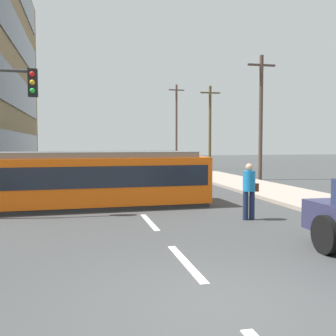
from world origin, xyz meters
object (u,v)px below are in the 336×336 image
object	(u,v)px
utility_pole_far	(210,126)
utility_pole_distant	(176,123)
city_bus	(92,169)
streetcar_tram	(88,178)
utility_pole_mid	(261,115)
pedestrian_crossing	(249,188)
parked_sedan_mid	(7,181)

from	to	relation	value
utility_pole_far	utility_pole_distant	world-z (taller)	utility_pole_distant
city_bus	utility_pole_far	xyz separation A→B (m)	(10.74, 14.31, 2.79)
utility_pole_far	utility_pole_distant	size ratio (longest dim) A/B	0.82
streetcar_tram	city_bus	world-z (taller)	streetcar_tram
utility_pole_distant	utility_pole_mid	bearing A→B (deg)	-89.64
city_bus	pedestrian_crossing	xyz separation A→B (m)	(4.33, -8.47, -0.11)
city_bus	pedestrian_crossing	bearing A→B (deg)	-62.96
city_bus	parked_sedan_mid	xyz separation A→B (m)	(-3.65, -1.03, -0.43)
city_bus	parked_sedan_mid	world-z (taller)	city_bus
city_bus	parked_sedan_mid	bearing A→B (deg)	-164.23
city_bus	utility_pole_mid	xyz separation A→B (m)	(10.46, 3.63, 2.97)
pedestrian_crossing	utility_pole_distant	size ratio (longest dim) A/B	0.19
streetcar_tram	utility_pole_mid	size ratio (longest dim) A/B	1.11
pedestrian_crossing	parked_sedan_mid	bearing A→B (deg)	137.00
streetcar_tram	utility_pole_far	size ratio (longest dim) A/B	1.17
streetcar_tram	pedestrian_crossing	bearing A→B (deg)	-37.06
streetcar_tram	utility_pole_mid	world-z (taller)	utility_pole_mid
pedestrian_crossing	utility_pole_distant	world-z (taller)	utility_pole_distant
pedestrian_crossing	city_bus	bearing A→B (deg)	117.04
streetcar_tram	pedestrian_crossing	distance (m)	5.77
parked_sedan_mid	utility_pole_mid	xyz separation A→B (m)	(14.12, 4.66, 3.40)
streetcar_tram	utility_pole_distant	world-z (taller)	utility_pole_distant
utility_pole_mid	utility_pole_far	distance (m)	10.68
utility_pole_distant	streetcar_tram	bearing A→B (deg)	-109.41
parked_sedan_mid	utility_pole_far	distance (m)	21.28
parked_sedan_mid	pedestrian_crossing	bearing A→B (deg)	-43.00
pedestrian_crossing	parked_sedan_mid	size ratio (longest dim) A/B	0.37
pedestrian_crossing	parked_sedan_mid	world-z (taller)	pedestrian_crossing
parked_sedan_mid	streetcar_tram	bearing A→B (deg)	-49.61
streetcar_tram	parked_sedan_mid	xyz separation A→B (m)	(-3.37, 3.96, -0.39)
utility_pole_mid	utility_pole_distant	size ratio (longest dim) A/B	0.86
utility_pole_mid	utility_pole_far	world-z (taller)	utility_pole_mid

